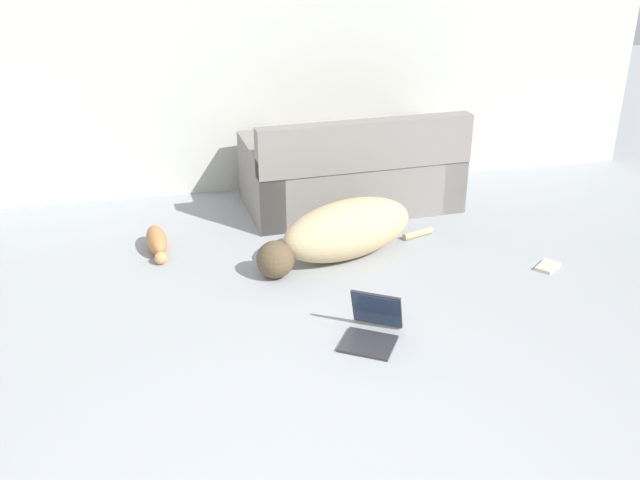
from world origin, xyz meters
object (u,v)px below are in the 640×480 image
laptop_open (373,323)px  cat (157,241)px  book_cream (548,266)px  dog (342,232)px  couch (351,175)px

laptop_open → cat: bearing=162.0°
laptop_open → book_cream: bearing=53.8°
book_cream → dog: bearing=161.0°
couch → book_cream: bearing=122.5°
dog → book_cream: dog is taller
couch → cat: (-1.59, -0.56, -0.19)m
cat → dog: bearing=67.3°
couch → laptop_open: size_ratio=3.82×
couch → cat: size_ratio=3.13×
cat → book_cream: size_ratio=2.61×
book_cream → cat: bearing=161.9°
cat → couch: bearing=103.7°
couch → cat: couch is taller
couch → laptop_open: couch is taller
laptop_open → couch: bearing=110.8°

